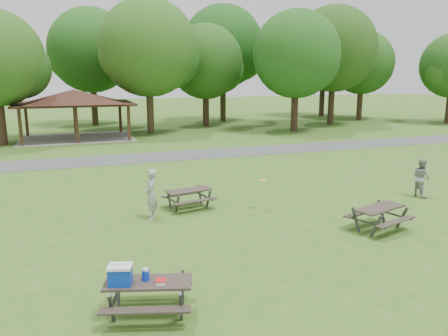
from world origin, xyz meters
The scene contains 17 objects.
ground centered at (0.00, 0.00, 0.00)m, with size 160.00×160.00×0.00m, color #365F1B.
asphalt_path centered at (0.00, 14.00, 0.01)m, with size 120.00×3.20×0.02m, color #444446.
pavilion centered at (-4.00, 24.00, 3.06)m, with size 8.60×7.01×3.76m.
tree_row_e centered at (2.10, 25.03, 6.78)m, with size 8.40×8.00×11.02m.
tree_row_f centered at (8.09, 28.53, 5.84)m, with size 7.35×7.00×9.55m.
tree_row_g centered at (14.09, 22.03, 6.33)m, with size 7.77×7.40×10.25m.
tree_row_h centered at (20.10, 25.53, 7.03)m, with size 8.61×8.20×11.37m.
tree_row_i centered at (26.08, 29.03, 5.91)m, with size 7.14×6.80×9.52m.
tree_deep_b centered at (-1.90, 33.03, 6.89)m, with size 8.40×8.00×11.13m.
tree_deep_c centered at (11.10, 32.03, 7.44)m, with size 8.82×8.40×11.90m.
tree_deep_d centered at (24.10, 33.53, 7.03)m, with size 8.40×8.00×11.27m.
picnic_table_near centered at (-3.50, -3.39, 0.71)m, with size 2.11×1.88×1.23m.
picnic_table_middle centered at (-0.59, 3.44, 0.53)m, with size 1.90×1.63×0.72m.
picnic_table_far centered at (4.52, -0.86, 0.57)m, with size 2.13×1.89×0.78m.
frisbee_in_flight centered at (1.90, 2.35, 1.10)m, with size 0.35×0.35×0.02m.
frisbee_thrower centered at (-2.12, 2.69, 0.87)m, with size 0.63×0.42×1.74m, color #9E9EA0.
frisbee_catcher centered at (8.70, 1.78, 0.79)m, with size 0.77×0.60×1.58m, color gray.
Camera 1 is at (-4.66, -11.68, 4.89)m, focal length 35.00 mm.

